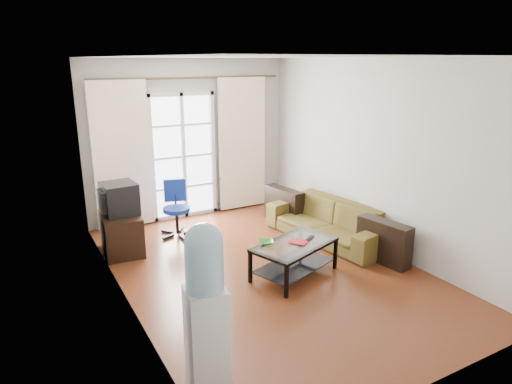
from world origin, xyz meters
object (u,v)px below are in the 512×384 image
crt_tv (118,199)px  task_chair (177,219)px  sofa (328,221)px  coffee_table (294,255)px  water_cooler (206,310)px  tv_stand (121,233)px

crt_tv → task_chair: (0.92, 0.22, -0.54)m
sofa → task_chair: task_chair is taller
coffee_table → water_cooler: (-1.83, -1.46, 0.50)m
sofa → water_cooler: water_cooler is taller
coffee_table → crt_tv: crt_tv is taller
sofa → coffee_table: size_ratio=1.71×
crt_tv → water_cooler: 3.33m
coffee_table → tv_stand: tv_stand is taller
tv_stand → crt_tv: crt_tv is taller
coffee_table → water_cooler: bearing=-141.3°
tv_stand → crt_tv: size_ratio=1.49×
tv_stand → water_cooler: water_cooler is taller
coffee_table → task_chair: task_chair is taller
tv_stand → water_cooler: size_ratio=0.51×
water_cooler → coffee_table: bearing=45.8°
crt_tv → task_chair: 1.09m
tv_stand → crt_tv: (0.00, 0.03, 0.51)m
coffee_table → tv_stand: bearing=133.5°
task_chair → crt_tv: bearing=-150.9°
sofa → crt_tv: (-2.87, 1.10, 0.50)m
crt_tv → coffee_table: bearing=-50.0°
coffee_table → crt_tv: (-1.74, 1.87, 0.50)m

